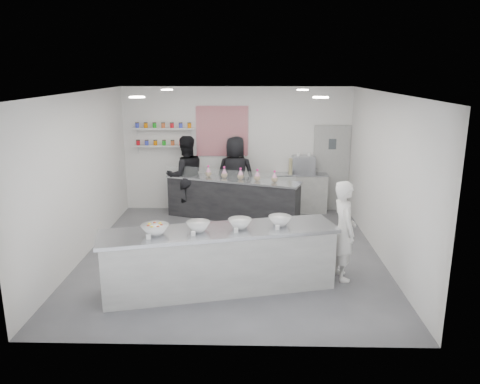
% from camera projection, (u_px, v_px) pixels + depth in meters
% --- Properties ---
extents(floor, '(6.00, 6.00, 0.00)m').
position_uv_depth(floor, '(232.00, 254.00, 8.84)').
color(floor, '#515156').
rests_on(floor, ground).
extents(ceiling, '(6.00, 6.00, 0.00)m').
position_uv_depth(ceiling, '(231.00, 93.00, 8.07)').
color(ceiling, white).
rests_on(ceiling, floor).
extents(back_wall, '(5.50, 0.00, 5.50)m').
position_uv_depth(back_wall, '(237.00, 150.00, 11.35)').
color(back_wall, white).
rests_on(back_wall, floor).
extents(left_wall, '(0.00, 6.00, 6.00)m').
position_uv_depth(left_wall, '(81.00, 176.00, 8.52)').
color(left_wall, white).
rests_on(left_wall, floor).
extents(right_wall, '(0.00, 6.00, 6.00)m').
position_uv_depth(right_wall, '(385.00, 178.00, 8.39)').
color(right_wall, white).
rests_on(right_wall, floor).
extents(back_door, '(0.88, 0.04, 2.10)m').
position_uv_depth(back_door, '(331.00, 168.00, 11.38)').
color(back_door, '#9C9C99').
rests_on(back_door, floor).
extents(pattern_panel, '(1.25, 0.03, 1.20)m').
position_uv_depth(pattern_panel, '(222.00, 131.00, 11.22)').
color(pattern_panel, '#A2031D').
rests_on(pattern_panel, back_wall).
extents(jar_shelf_lower, '(1.45, 0.22, 0.04)m').
position_uv_depth(jar_shelf_lower, '(164.00, 146.00, 11.27)').
color(jar_shelf_lower, silver).
rests_on(jar_shelf_lower, back_wall).
extents(jar_shelf_upper, '(1.45, 0.22, 0.04)m').
position_uv_depth(jar_shelf_upper, '(164.00, 128.00, 11.16)').
color(jar_shelf_upper, silver).
rests_on(jar_shelf_upper, back_wall).
extents(preserve_jars, '(1.45, 0.10, 0.56)m').
position_uv_depth(preserve_jars, '(164.00, 134.00, 11.18)').
color(preserve_jars, red).
rests_on(preserve_jars, jar_shelf_lower).
extents(downlight_0, '(0.24, 0.24, 0.02)m').
position_uv_depth(downlight_0, '(137.00, 97.00, 7.14)').
color(downlight_0, white).
rests_on(downlight_0, ceiling).
extents(downlight_1, '(0.24, 0.24, 0.02)m').
position_uv_depth(downlight_1, '(321.00, 97.00, 7.07)').
color(downlight_1, white).
rests_on(downlight_1, ceiling).
extents(downlight_2, '(0.24, 0.24, 0.02)m').
position_uv_depth(downlight_2, '(167.00, 90.00, 9.66)').
color(downlight_2, white).
rests_on(downlight_2, ceiling).
extents(downlight_3, '(0.24, 0.24, 0.02)m').
position_uv_depth(downlight_3, '(303.00, 90.00, 9.59)').
color(downlight_3, white).
rests_on(downlight_3, ceiling).
extents(prep_counter, '(3.76, 1.68, 1.00)m').
position_uv_depth(prep_counter, '(220.00, 260.00, 7.33)').
color(prep_counter, '#999995').
rests_on(prep_counter, floor).
extents(back_bar, '(3.15, 1.58, 0.97)m').
position_uv_depth(back_bar, '(232.00, 199.00, 10.78)').
color(back_bar, black).
rests_on(back_bar, floor).
extents(sneeze_guard, '(2.92, 1.04, 0.26)m').
position_uv_depth(sneeze_guard, '(228.00, 176.00, 10.38)').
color(sneeze_guard, white).
rests_on(sneeze_guard, back_bar).
extents(espresso_ledge, '(1.29, 0.41, 0.95)m').
position_uv_depth(espresso_ledge, '(300.00, 193.00, 11.36)').
color(espresso_ledge, '#999995').
rests_on(espresso_ledge, floor).
extents(espresso_machine, '(0.55, 0.38, 0.42)m').
position_uv_depth(espresso_machine, '(303.00, 165.00, 11.19)').
color(espresso_machine, '#93969E').
rests_on(espresso_machine, espresso_ledge).
extents(cup_stacks, '(0.24, 0.24, 0.36)m').
position_uv_depth(cup_stacks, '(293.00, 166.00, 11.20)').
color(cup_stacks, '#C1BA81').
rests_on(cup_stacks, espresso_ledge).
extents(prep_bowls, '(2.36, 1.00, 0.15)m').
position_uv_depth(prep_bowls, '(219.00, 225.00, 7.18)').
color(prep_bowls, white).
rests_on(prep_bowls, prep_counter).
extents(label_cards, '(2.01, 0.04, 0.07)m').
position_uv_depth(label_cards, '(209.00, 238.00, 6.72)').
color(label_cards, white).
rests_on(label_cards, prep_counter).
extents(cookie_bags, '(2.07, 0.85, 0.27)m').
position_uv_depth(cookie_bags, '(232.00, 173.00, 10.62)').
color(cookie_bags, '#FF8FC7').
rests_on(cookie_bags, back_bar).
extents(woman_prep, '(0.49, 0.66, 1.67)m').
position_uv_depth(woman_prep, '(344.00, 231.00, 7.65)').
color(woman_prep, white).
rests_on(woman_prep, floor).
extents(staff_left, '(1.11, 0.98, 1.90)m').
position_uv_depth(staff_left, '(186.00, 176.00, 11.04)').
color(staff_left, black).
rests_on(staff_left, floor).
extents(staff_right, '(0.99, 0.71, 1.88)m').
position_uv_depth(staff_right, '(235.00, 176.00, 11.11)').
color(staff_right, black).
rests_on(staff_right, floor).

